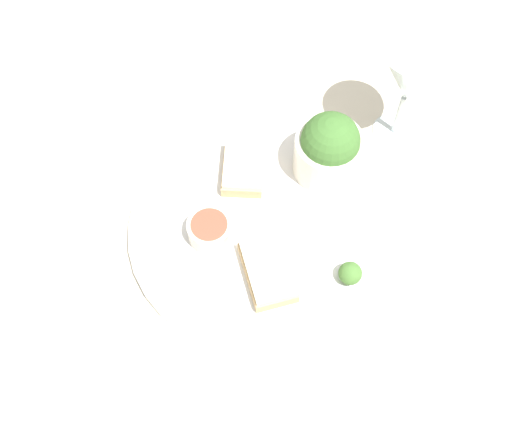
{
  "coord_description": "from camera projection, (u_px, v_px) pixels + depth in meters",
  "views": [
    {
      "loc": [
        0.38,
        -0.08,
        0.77
      ],
      "look_at": [
        0.0,
        0.0,
        0.03
      ],
      "focal_mm": 45.0,
      "sensor_mm": 36.0,
      "label": 1
    }
  ],
  "objects": [
    {
      "name": "wine_glass",
      "position": [
        411.0,
        77.0,
        0.84
      ],
      "size": [
        0.09,
        0.09,
        0.17
      ],
      "color": "silver",
      "rests_on": "ground_plane"
    },
    {
      "name": "sauce_ramekin",
      "position": [
        210.0,
        231.0,
        0.83
      ],
      "size": [
        0.06,
        0.06,
        0.03
      ],
      "color": "beige",
      "rests_on": "dinner_plate"
    },
    {
      "name": "cheese_toast_far",
      "position": [
        246.0,
        168.0,
        0.88
      ],
      "size": [
        0.09,
        0.07,
        0.03
      ],
      "color": "tan",
      "rests_on": "dinner_plate"
    },
    {
      "name": "cheese_toast_near",
      "position": [
        267.0,
        271.0,
        0.81
      ],
      "size": [
        0.1,
        0.06,
        0.03
      ],
      "color": "tan",
      "rests_on": "dinner_plate"
    },
    {
      "name": "dinner_plate",
      "position": [
        256.0,
        229.0,
        0.86
      ],
      "size": [
        0.34,
        0.34,
        0.01
      ],
      "color": "white",
      "rests_on": "ground_plane"
    },
    {
      "name": "ground_plane",
      "position": [
        256.0,
        231.0,
        0.87
      ],
      "size": [
        4.0,
        4.0,
        0.0
      ],
      "primitive_type": "plane",
      "color": "beige"
    },
    {
      "name": "salad_bowl",
      "position": [
        329.0,
        149.0,
        0.86
      ],
      "size": [
        0.09,
        0.09,
        0.1
      ],
      "color": "silver",
      "rests_on": "dinner_plate"
    },
    {
      "name": "garnish",
      "position": [
        350.0,
        273.0,
        0.81
      ],
      "size": [
        0.03,
        0.03,
        0.03
      ],
      "color": "#477533",
      "rests_on": "dinner_plate"
    }
  ]
}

